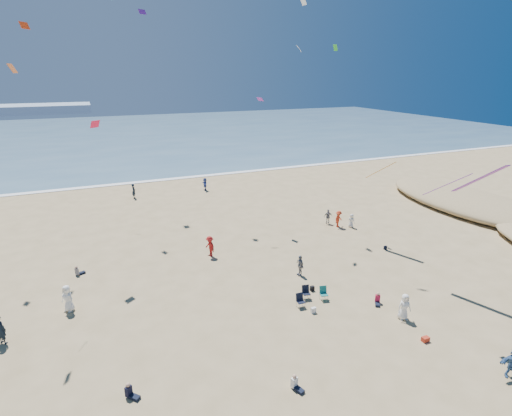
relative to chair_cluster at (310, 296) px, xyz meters
name	(u,v)px	position (x,y,z in m)	size (l,w,h in m)	color
ground	(280,390)	(-5.66, -6.69, -0.50)	(220.00, 220.00, 0.00)	tan
ocean	(119,135)	(-5.66, 88.31, -0.47)	(220.00, 100.00, 0.06)	#476B84
surf_line	(148,181)	(-5.66, 38.31, -0.46)	(220.00, 1.20, 0.08)	white
standing_flyers	(272,259)	(-0.41, 5.68, 0.40)	(31.63, 47.20, 1.93)	#374D98
seated_group	(254,344)	(-5.71, -3.22, -0.08)	(20.73, 25.66, 0.84)	white
chair_cluster	(310,296)	(0.00, 0.00, 0.00)	(2.68, 1.47, 1.00)	black
white_tote	(313,310)	(-0.49, -1.26, -0.30)	(0.35, 0.20, 0.40)	white
black_backpack	(312,289)	(0.92, 1.29, -0.31)	(0.30, 0.22, 0.38)	black
cooler	(425,339)	(4.26, -6.58, -0.35)	(0.45, 0.30, 0.30)	red
navy_bag	(385,248)	(10.95, 5.09, -0.33)	(0.28, 0.18, 0.34)	black
kites_aloft	(302,88)	(2.98, 7.58, 13.90)	(31.46, 41.60, 29.06)	white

